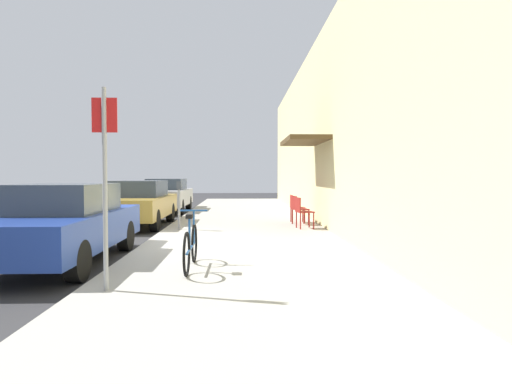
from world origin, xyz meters
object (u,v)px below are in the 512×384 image
object	(u,v)px
street_sign	(105,172)
parked_car_1	(138,203)
bicycle_0	(191,246)
parked_car_0	(62,223)
cafe_chair_2	(295,206)
parking_meter	(179,202)
cafe_chair_0	(302,210)
parked_car_2	(167,195)
cafe_chair_1	(298,208)

from	to	relation	value
street_sign	parked_car_1	bearing A→B (deg)	100.39
bicycle_0	street_sign	bearing A→B (deg)	-126.93
parked_car_0	street_sign	bearing A→B (deg)	-57.17
parked_car_1	cafe_chair_2	world-z (taller)	parked_car_1
parked_car_1	parking_meter	world-z (taller)	parking_meter
parked_car_1	street_sign	bearing A→B (deg)	-79.61
parked_car_1	cafe_chair_0	size ratio (longest dim) A/B	5.06
parked_car_1	parking_meter	bearing A→B (deg)	-50.61
bicycle_0	cafe_chair_2	bearing A→B (deg)	69.58
parked_car_2	parking_meter	distance (m)	7.33
parked_car_0	street_sign	size ratio (longest dim) A/B	1.69
parked_car_0	cafe_chair_1	size ratio (longest dim) A/B	5.06
parked_car_0	parking_meter	size ratio (longest dim) A/B	3.33
parked_car_2	cafe_chair_0	world-z (taller)	parked_car_2
street_sign	cafe_chair_0	bearing A→B (deg)	61.79
parked_car_0	bicycle_0	world-z (taller)	parked_car_0
parked_car_0	parked_car_1	distance (m)	5.86
cafe_chair_1	bicycle_0	bearing A→B (deg)	-112.28
parked_car_2	cafe_chair_0	bearing A→B (deg)	-54.80
parking_meter	parked_car_0	bearing A→B (deg)	-111.34
cafe_chair_0	cafe_chair_2	bearing A→B (deg)	90.04
street_sign	cafe_chair_1	size ratio (longest dim) A/B	2.99
parked_car_2	parking_meter	bearing A→B (deg)	-77.78
street_sign	bicycle_0	size ratio (longest dim) A/B	1.52
parked_car_1	parking_meter	size ratio (longest dim) A/B	3.33
parked_car_1	cafe_chair_2	bearing A→B (deg)	-2.23
cafe_chair_0	cafe_chair_1	world-z (taller)	same
parked_car_2	parked_car_0	bearing A→B (deg)	-90.00
parking_meter	parked_car_1	bearing A→B (deg)	129.39
parked_car_0	cafe_chair_2	world-z (taller)	parked_car_0
parked_car_1	cafe_chair_1	xyz separation A→B (m)	(4.95, -0.80, -0.12)
bicycle_0	cafe_chair_2	distance (m)	7.19
parked_car_1	cafe_chair_0	distance (m)	5.25
cafe_chair_0	cafe_chair_1	xyz separation A→B (m)	(0.00, 0.94, 0.00)
parking_meter	street_sign	xyz separation A→B (m)	(-0.05, -6.29, 0.75)
street_sign	cafe_chair_0	distance (m)	7.37
street_sign	bicycle_0	xyz separation A→B (m)	(0.94, 1.25, -1.16)
parked_car_1	bicycle_0	xyz separation A→B (m)	(2.44, -6.93, -0.26)
cafe_chair_1	cafe_chair_2	size ratio (longest dim) A/B	1.00
street_sign	parked_car_0	bearing A→B (deg)	122.83
bicycle_0	cafe_chair_1	size ratio (longest dim) A/B	1.97
parked_car_0	cafe_chair_2	bearing A→B (deg)	48.84
cafe_chair_1	parked_car_0	bearing A→B (deg)	-134.42
parked_car_1	cafe_chair_2	xyz separation A→B (m)	(4.95, -0.19, -0.12)
parked_car_0	bicycle_0	xyz separation A→B (m)	(2.44, -1.07, -0.26)
parked_car_0	cafe_chair_1	xyz separation A→B (m)	(4.95, 5.05, -0.12)
parked_car_0	street_sign	world-z (taller)	street_sign
parking_meter	cafe_chair_0	distance (m)	3.41
parked_car_1	bicycle_0	bearing A→B (deg)	-70.57
parked_car_2	cafe_chair_2	bearing A→B (deg)	-47.83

